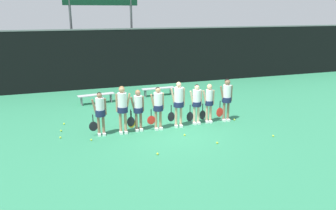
% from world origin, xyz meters
% --- Properties ---
extents(ground_plane, '(140.00, 140.00, 0.00)m').
position_xyz_m(ground_plane, '(0.00, 0.00, 0.00)').
color(ground_plane, '#2D7F56').
extents(fence_windscreen, '(60.00, 0.08, 3.46)m').
position_xyz_m(fence_windscreen, '(0.00, 7.72, 1.74)').
color(fence_windscreen, black).
rests_on(fence_windscreen, ground_plane).
extents(scoreboard, '(4.42, 0.15, 6.10)m').
position_xyz_m(scoreboard, '(-1.17, 9.16, 4.86)').
color(scoreboard, '#515156').
rests_on(scoreboard, ground_plane).
extents(bench_courtside, '(1.80, 0.54, 0.46)m').
position_xyz_m(bench_courtside, '(-2.26, 4.46, 0.40)').
color(bench_courtside, '#B2B2B7').
rests_on(bench_courtside, ground_plane).
extents(bench_far, '(1.79, 0.38, 0.42)m').
position_xyz_m(bench_far, '(1.10, 4.99, 0.37)').
color(bench_far, '#B2B2B7').
rests_on(bench_far, ground_plane).
extents(player_0, '(0.66, 0.37, 1.63)m').
position_xyz_m(player_0, '(-2.61, 0.04, 0.95)').
color(player_0, '#8C664C').
rests_on(player_0, ground_plane).
extents(player_1, '(0.67, 0.39, 1.81)m').
position_xyz_m(player_1, '(-1.80, -0.03, 1.08)').
color(player_1, tan).
rests_on(player_1, ground_plane).
extents(player_2, '(0.65, 0.36, 1.60)m').
position_xyz_m(player_2, '(-1.20, 0.06, 0.93)').
color(player_2, '#8C664C').
rests_on(player_2, ground_plane).
extents(player_3, '(0.68, 0.38, 1.67)m').
position_xyz_m(player_3, '(-0.45, -0.04, 0.99)').
color(player_3, tan).
rests_on(player_3, ground_plane).
extents(player_4, '(0.68, 0.40, 1.81)m').
position_xyz_m(player_4, '(0.40, -0.02, 1.08)').
color(player_4, tan).
rests_on(player_4, ground_plane).
extents(player_5, '(0.66, 0.37, 1.63)m').
position_xyz_m(player_5, '(1.20, 0.08, 0.95)').
color(player_5, beige).
rests_on(player_5, ground_plane).
extents(player_6, '(0.60, 0.34, 1.61)m').
position_xyz_m(player_6, '(1.75, 0.09, 0.93)').
color(player_6, tan).
rests_on(player_6, ground_plane).
extents(player_7, '(0.68, 0.39, 1.77)m').
position_xyz_m(player_7, '(2.52, 0.04, 1.06)').
color(player_7, '#8C664C').
rests_on(player_7, ground_plane).
extents(tennis_ball_0, '(0.07, 0.07, 0.07)m').
position_xyz_m(tennis_ball_0, '(1.06, -2.08, 0.04)').
color(tennis_ball_0, '#CCE033').
rests_on(tennis_ball_0, ground_plane).
extents(tennis_ball_1, '(0.07, 0.07, 0.07)m').
position_xyz_m(tennis_ball_1, '(-3.89, 1.70, 0.03)').
color(tennis_ball_1, '#CCE033').
rests_on(tennis_ball_1, ground_plane).
extents(tennis_ball_2, '(0.07, 0.07, 0.07)m').
position_xyz_m(tennis_ball_2, '(-4.02, 0.90, 0.03)').
color(tennis_ball_2, '#CCE033').
rests_on(tennis_ball_2, ground_plane).
extents(tennis_ball_3, '(0.06, 0.06, 0.06)m').
position_xyz_m(tennis_ball_3, '(-3.03, -0.41, 0.03)').
color(tennis_ball_3, '#CCE033').
rests_on(tennis_ball_3, ground_plane).
extents(tennis_ball_4, '(0.07, 0.07, 0.07)m').
position_xyz_m(tennis_ball_4, '(3.30, -2.14, 0.03)').
color(tennis_ball_4, '#CCE033').
rests_on(tennis_ball_4, ground_plane).
extents(tennis_ball_5, '(0.07, 0.07, 0.07)m').
position_xyz_m(tennis_ball_5, '(0.27, -1.03, 0.03)').
color(tennis_ball_5, '#CCE033').
rests_on(tennis_ball_5, ground_plane).
extents(tennis_ball_6, '(0.07, 0.07, 0.07)m').
position_xyz_m(tennis_ball_6, '(-1.15, -2.28, 0.04)').
color(tennis_ball_6, '#CCE033').
rests_on(tennis_ball_6, ground_plane).
extents(tennis_ball_7, '(0.07, 0.07, 0.07)m').
position_xyz_m(tennis_ball_7, '(2.90, -0.05, 0.03)').
color(tennis_ball_7, '#CCE033').
rests_on(tennis_ball_7, ground_plane).
extents(tennis_ball_8, '(0.06, 0.06, 0.06)m').
position_xyz_m(tennis_ball_8, '(-1.15, 1.53, 0.03)').
color(tennis_ball_8, '#CCE033').
rests_on(tennis_ball_8, ground_plane).
extents(tennis_ball_9, '(0.07, 0.07, 0.07)m').
position_xyz_m(tennis_ball_9, '(-4.06, 0.19, 0.03)').
color(tennis_ball_9, '#CCE033').
rests_on(tennis_ball_9, ground_plane).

